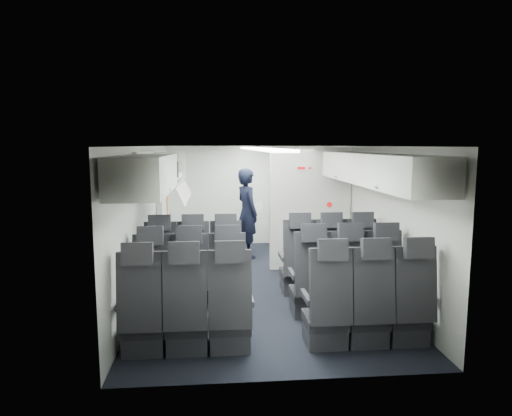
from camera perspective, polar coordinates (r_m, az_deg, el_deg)
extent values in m
cube|color=black|center=(7.29, 0.28, -9.46)|extent=(3.40, 6.00, 0.01)
cube|color=silver|center=(6.96, 0.30, 7.73)|extent=(3.40, 6.00, 0.01)
cube|color=silver|center=(10.01, -1.32, 1.60)|extent=(3.40, 0.01, 2.15)
cube|color=silver|center=(4.13, 4.23, -7.48)|extent=(3.40, 0.01, 2.15)
cube|color=silver|center=(7.09, -13.52, -1.21)|extent=(0.01, 6.00, 2.15)
cube|color=silver|center=(7.40, 13.51, -0.84)|extent=(0.01, 6.00, 2.15)
cube|color=white|center=(6.96, 0.29, 7.40)|extent=(0.25, 5.52, 0.03)
cube|color=black|center=(6.79, -11.49, -8.50)|extent=(0.44, 0.46, 0.12)
cube|color=#2D2D33|center=(6.84, -11.46, -9.79)|extent=(0.42, 0.42, 0.22)
cube|color=black|center=(6.47, -11.82, -5.22)|extent=(0.44, 0.20, 0.80)
cube|color=black|center=(6.34, -11.97, -1.80)|extent=(0.30, 0.12, 0.23)
cube|color=#2D2D33|center=(6.72, -13.46, -6.27)|extent=(0.05, 0.40, 0.06)
cube|color=#2D2D33|center=(6.67, -9.70, -6.27)|extent=(0.05, 0.40, 0.06)
cube|color=black|center=(6.76, -7.66, -8.50)|extent=(0.44, 0.46, 0.12)
cube|color=#2D2D33|center=(6.80, -7.63, -9.80)|extent=(0.42, 0.42, 0.22)
cube|color=black|center=(6.43, -7.82, -5.21)|extent=(0.44, 0.20, 0.80)
cube|color=black|center=(6.30, -7.91, -1.76)|extent=(0.30, 0.12, 0.23)
cube|color=#2D2D33|center=(6.67, -9.61, -6.27)|extent=(0.05, 0.40, 0.06)
cube|color=#2D2D33|center=(6.65, -5.81, -6.25)|extent=(0.05, 0.40, 0.06)
cube|color=black|center=(6.75, -3.80, -8.46)|extent=(0.44, 0.46, 0.12)
cube|color=#2D2D33|center=(6.80, -3.79, -9.76)|extent=(0.42, 0.42, 0.22)
cube|color=black|center=(6.42, -3.79, -5.16)|extent=(0.44, 0.20, 0.80)
cube|color=black|center=(6.30, -3.81, -1.72)|extent=(0.30, 0.12, 0.23)
cube|color=#2D2D33|center=(6.65, -5.72, -6.24)|extent=(0.05, 0.40, 0.06)
cube|color=#2D2D33|center=(6.66, -1.91, -6.19)|extent=(0.05, 0.40, 0.06)
cube|color=black|center=(6.85, 5.02, -8.23)|extent=(0.44, 0.46, 0.12)
cube|color=#2D2D33|center=(6.90, 5.00, -9.51)|extent=(0.42, 0.42, 0.22)
cube|color=black|center=(6.53, 5.41, -4.97)|extent=(0.44, 0.20, 0.80)
cube|color=black|center=(6.40, 5.53, -1.57)|extent=(0.30, 0.12, 0.23)
cube|color=#2D2D33|center=(6.72, 3.24, -6.07)|extent=(0.05, 0.40, 0.06)
cube|color=#2D2D33|center=(6.79, 6.93, -5.96)|extent=(0.05, 0.40, 0.06)
cube|color=black|center=(6.94, 8.72, -8.08)|extent=(0.44, 0.46, 0.12)
cube|color=#2D2D33|center=(6.99, 8.69, -9.34)|extent=(0.42, 0.42, 0.22)
cube|color=black|center=(6.63, 9.25, -4.85)|extent=(0.44, 0.20, 0.80)
cube|color=black|center=(6.50, 9.44, -1.50)|extent=(0.30, 0.12, 0.23)
cube|color=#2D2D33|center=(6.79, 7.01, -5.96)|extent=(0.05, 0.40, 0.06)
cube|color=#2D2D33|center=(6.90, 10.61, -5.82)|extent=(0.05, 0.40, 0.06)
cube|color=black|center=(7.06, 12.30, -7.90)|extent=(0.44, 0.46, 0.12)
cube|color=#2D2D33|center=(7.11, 12.26, -9.14)|extent=(0.42, 0.42, 0.22)
cube|color=black|center=(6.75, 12.97, -4.71)|extent=(0.44, 0.20, 0.80)
cube|color=black|center=(6.63, 13.21, -1.43)|extent=(0.30, 0.12, 0.23)
cube|color=#2D2D33|center=(6.90, 10.69, -5.82)|extent=(0.05, 0.40, 0.06)
cube|color=#2D2D33|center=(7.03, 14.16, -5.67)|extent=(0.05, 0.40, 0.06)
cube|color=black|center=(5.94, -12.46, -10.94)|extent=(0.44, 0.46, 0.12)
cube|color=#2D2D33|center=(5.99, -12.42, -12.39)|extent=(0.42, 0.42, 0.22)
cube|color=black|center=(5.60, -12.89, -7.30)|extent=(0.44, 0.20, 0.80)
cube|color=black|center=(5.46, -13.08, -3.38)|extent=(0.30, 0.12, 0.23)
cube|color=#2D2D33|center=(5.86, -14.74, -8.40)|extent=(0.05, 0.40, 0.06)
cube|color=#2D2D33|center=(5.81, -10.41, -8.43)|extent=(0.05, 0.40, 0.06)
cube|color=black|center=(5.90, -8.05, -10.96)|extent=(0.44, 0.46, 0.12)
cube|color=#2D2D33|center=(5.95, -8.02, -12.42)|extent=(0.42, 0.42, 0.22)
cube|color=black|center=(5.56, -8.25, -7.30)|extent=(0.44, 0.20, 0.80)
cube|color=black|center=(5.42, -8.36, -3.35)|extent=(0.30, 0.12, 0.23)
cube|color=#2D2D33|center=(5.80, -10.31, -8.43)|extent=(0.05, 0.40, 0.06)
cube|color=#2D2D33|center=(5.78, -5.91, -8.42)|extent=(0.05, 0.40, 0.06)
cube|color=black|center=(5.89, -3.59, -10.92)|extent=(0.44, 0.46, 0.12)
cube|color=#2D2D33|center=(5.95, -3.58, -12.38)|extent=(0.42, 0.42, 0.22)
cube|color=black|center=(5.55, -3.57, -7.25)|extent=(0.44, 0.20, 0.80)
cube|color=black|center=(5.41, -3.59, -3.30)|extent=(0.30, 0.12, 0.23)
cube|color=#2D2D33|center=(5.78, -5.81, -8.41)|extent=(0.05, 0.40, 0.06)
cube|color=#2D2D33|center=(5.79, -1.41, -8.35)|extent=(0.05, 0.40, 0.06)
cube|color=black|center=(6.01, 6.55, -10.59)|extent=(0.44, 0.46, 0.12)
cube|color=#2D2D33|center=(6.06, 6.52, -12.02)|extent=(0.42, 0.42, 0.22)
cube|color=black|center=(5.67, 7.07, -6.97)|extent=(0.44, 0.20, 0.80)
cube|color=black|center=(5.54, 7.25, -3.09)|extent=(0.30, 0.12, 0.23)
cube|color=#2D2D33|center=(5.86, 4.52, -8.18)|extent=(0.05, 0.40, 0.06)
cube|color=#2D2D33|center=(5.94, 8.75, -8.00)|extent=(0.05, 0.40, 0.06)
cube|color=black|center=(6.11, 10.75, -10.35)|extent=(0.44, 0.46, 0.12)
cube|color=#2D2D33|center=(6.16, 10.71, -11.77)|extent=(0.42, 0.42, 0.22)
cube|color=black|center=(5.78, 11.46, -6.78)|extent=(0.44, 0.20, 0.80)
cube|color=black|center=(5.65, 11.72, -2.97)|extent=(0.30, 0.12, 0.23)
cube|color=#2D2D33|center=(5.95, 8.84, -8.00)|extent=(0.05, 0.40, 0.06)
cube|color=#2D2D33|center=(6.07, 12.92, -7.79)|extent=(0.05, 0.40, 0.06)
cube|color=black|center=(6.25, 14.79, -10.08)|extent=(0.44, 0.46, 0.12)
cube|color=#2D2D33|center=(6.30, 14.74, -11.46)|extent=(0.42, 0.42, 0.22)
cube|color=black|center=(5.92, 15.66, -6.56)|extent=(0.44, 0.20, 0.80)
cube|color=black|center=(5.79, 15.99, -2.85)|extent=(0.30, 0.12, 0.23)
cube|color=#2D2D33|center=(6.07, 13.01, -7.79)|extent=(0.05, 0.40, 0.06)
cube|color=#2D2D33|center=(6.22, 16.90, -7.55)|extent=(0.05, 0.40, 0.06)
cube|color=black|center=(5.11, -13.78, -14.17)|extent=(0.44, 0.46, 0.12)
cube|color=#2D2D33|center=(5.17, -13.72, -15.82)|extent=(0.42, 0.42, 0.22)
cube|color=black|center=(4.75, -14.36, -10.11)|extent=(0.44, 0.20, 0.80)
cube|color=black|center=(4.60, -14.63, -5.55)|extent=(0.30, 0.12, 0.23)
cube|color=#2D2D33|center=(5.02, -16.47, -11.25)|extent=(0.05, 0.40, 0.06)
cube|color=#2D2D33|center=(4.95, -11.37, -11.34)|extent=(0.05, 0.40, 0.06)
cube|color=black|center=(5.06, -8.57, -14.24)|extent=(0.44, 0.46, 0.12)
cube|color=#2D2D33|center=(5.12, -8.54, -15.90)|extent=(0.42, 0.42, 0.22)
cube|color=black|center=(4.70, -8.85, -10.16)|extent=(0.44, 0.20, 0.80)
cube|color=black|center=(4.54, -9.00, -5.55)|extent=(0.30, 0.12, 0.23)
cube|color=#2D2D33|center=(4.95, -11.25, -11.34)|extent=(0.05, 0.40, 0.06)
cube|color=#2D2D33|center=(4.92, -6.06, -11.35)|extent=(0.05, 0.40, 0.06)
cube|color=black|center=(5.05, -3.31, -14.20)|extent=(0.44, 0.46, 0.12)
cube|color=#2D2D33|center=(5.11, -3.30, -15.86)|extent=(0.42, 0.42, 0.22)
cube|color=black|center=(4.69, -3.27, -10.11)|extent=(0.44, 0.20, 0.80)
cube|color=black|center=(4.53, -3.29, -5.49)|extent=(0.30, 0.12, 0.23)
cube|color=#2D2D33|center=(4.92, -5.94, -11.35)|extent=(0.05, 0.40, 0.06)
cube|color=#2D2D33|center=(4.93, -0.72, -11.25)|extent=(0.05, 0.40, 0.06)
cube|color=black|center=(5.18, 8.60, -13.69)|extent=(0.44, 0.46, 0.12)
cube|color=#2D2D33|center=(5.24, 8.57, -15.31)|extent=(0.42, 0.42, 0.22)
cube|color=black|center=(4.83, 9.34, -9.66)|extent=(0.44, 0.20, 0.80)
cube|color=black|center=(4.68, 9.60, -5.16)|extent=(0.30, 0.12, 0.23)
cube|color=#2D2D33|center=(5.01, 6.26, -10.99)|extent=(0.05, 0.40, 0.06)
cube|color=#2D2D33|center=(5.11, 11.19, -10.71)|extent=(0.05, 0.40, 0.06)
cube|color=black|center=(5.30, 13.46, -13.31)|extent=(0.44, 0.46, 0.12)
cube|color=#2D2D33|center=(5.36, 13.41, -14.91)|extent=(0.42, 0.42, 0.22)
cube|color=black|center=(4.96, 14.45, -9.34)|extent=(0.44, 0.20, 0.80)
cube|color=black|center=(4.81, 14.81, -4.95)|extent=(0.30, 0.12, 0.23)
cube|color=#2D2D33|center=(5.12, 11.30, -10.70)|extent=(0.05, 0.40, 0.06)
cube|color=#2D2D33|center=(5.26, 15.98, -10.36)|extent=(0.05, 0.40, 0.06)
cube|color=black|center=(5.46, 18.06, -12.87)|extent=(0.44, 0.46, 0.12)
cube|color=#2D2D33|center=(5.51, 17.99, -14.43)|extent=(0.42, 0.42, 0.22)
cube|color=black|center=(5.13, 19.25, -8.98)|extent=(0.44, 0.20, 0.80)
cube|color=black|center=(4.98, 19.70, -4.72)|extent=(0.30, 0.12, 0.23)
cube|color=#2D2D33|center=(5.26, 16.08, -10.35)|extent=(0.05, 0.40, 0.06)
cube|color=#2D2D33|center=(5.43, 20.48, -9.96)|extent=(0.05, 0.40, 0.06)
cube|color=silver|center=(4.99, -13.72, 4.13)|extent=(0.52, 1.80, 0.40)
cylinder|color=slate|center=(4.98, -10.81, 2.35)|extent=(0.04, 0.10, 0.04)
cube|color=#9E9E93|center=(6.74, -11.46, 3.40)|extent=(0.52, 1.70, 0.04)
cube|color=silver|center=(6.76, -13.71, 5.05)|extent=(0.06, 1.70, 0.44)
cube|color=silver|center=(5.90, -12.40, 4.71)|extent=(0.52, 0.04, 0.40)
cube|color=silver|center=(7.55, -10.81, 5.40)|extent=(0.52, 0.04, 0.40)
cube|color=silver|center=(6.73, -9.32, 2.50)|extent=(0.21, 1.61, 0.38)
cube|color=silver|center=(5.35, 17.54, 4.22)|extent=(0.52, 1.80, 0.40)
cylinder|color=slate|center=(5.27, 14.96, 2.52)|extent=(0.04, 0.10, 0.04)
cube|color=silver|center=(6.99, 12.03, 5.18)|extent=(0.52, 1.70, 0.40)
cylinder|color=slate|center=(6.93, 10.02, 3.89)|extent=(0.04, 0.10, 0.04)
cube|color=silver|center=(7.97, 6.77, -0.06)|extent=(1.40, 0.12, 2.13)
cube|color=white|center=(7.81, 6.03, 4.99)|extent=(0.24, 0.01, 0.10)
cube|color=red|center=(7.79, 5.69, 4.98)|extent=(0.13, 0.01, 0.04)
cube|color=red|center=(7.82, 6.77, 4.98)|extent=(0.05, 0.01, 0.03)
cylinder|color=white|center=(7.97, 9.14, 0.44)|extent=(0.11, 0.01, 0.11)
cylinder|color=red|center=(7.96, 9.15, 0.43)|extent=(0.09, 0.01, 0.09)
cube|color=#939399|center=(9.86, 4.31, 0.75)|extent=(0.85, 0.50, 1.90)
cube|color=#3F3F42|center=(9.67, 4.53, -2.08)|extent=(0.80, 0.01, 0.02)
cube|color=#3F3F42|center=(9.60, 4.56, 0.86)|extent=(0.80, 0.01, 0.02)
cube|color=#3F3F42|center=(9.55, 4.60, 3.84)|extent=(0.80, 0.01, 0.02)
cube|color=silver|center=(8.62, -11.61, -0.41)|extent=(0.10, 0.92, 1.86)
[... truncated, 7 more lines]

